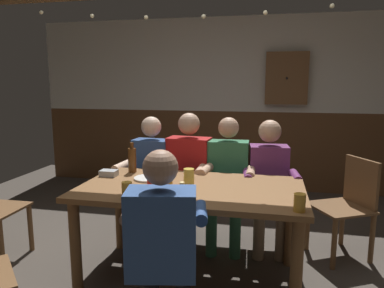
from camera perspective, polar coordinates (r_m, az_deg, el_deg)
name	(u,v)px	position (r m, az deg, el deg)	size (l,w,h in m)	color
ground_plane	(188,285)	(2.99, -0.59, -21.28)	(6.89, 6.89, 0.00)	#423A33
back_wall_upper	(231,65)	(5.29, 6.21, 12.28)	(5.74, 0.12, 1.31)	beige
back_wall_wainscot	(230,149)	(5.38, 5.97, -0.81)	(5.74, 0.12, 1.12)	brown
dining_table	(191,200)	(2.81, -0.15, -8.74)	(1.69, 0.94, 0.76)	brown
person_0	(149,173)	(3.60, -6.79, -4.53)	(0.52, 0.52, 1.21)	#2D4C84
person_1	(187,172)	(3.49, -0.82, -4.41)	(0.57, 0.55, 1.25)	#AD1919
person_2	(227,177)	(3.42, 5.52, -5.18)	(0.53, 0.51, 1.22)	#33724C
person_3	(269,179)	(3.41, 12.02, -5.42)	(0.52, 0.55, 1.20)	#6B2D66
person_4	(163,237)	(2.18, -4.62, -14.37)	(0.57, 0.59, 1.18)	#2D4C84
chair_empty_near_right	(348,204)	(3.52, 23.37, -8.68)	(0.60, 0.60, 0.88)	brown
table_candle	(182,188)	(2.61, -1.58, -6.87)	(0.04, 0.04, 0.08)	#F9E08C
condiment_caddy	(109,173)	(3.15, -12.96, -4.48)	(0.14, 0.10, 0.05)	#B2B7BC
plate_0	(149,178)	(3.00, -6.80, -5.37)	(0.24, 0.24, 0.01)	white
bottle_0	(132,160)	(3.22, -9.40, -2.43)	(0.07, 0.07, 0.26)	#593314
bottle_1	(151,175)	(2.74, -6.51, -4.95)	(0.06, 0.06, 0.25)	red
pint_glass_0	(127,191)	(2.50, -10.21, -7.25)	(0.07, 0.07, 0.12)	gold
pint_glass_1	(300,203)	(2.34, 16.58, -8.85)	(0.07, 0.07, 0.11)	gold
pint_glass_2	(189,178)	(2.76, -0.49, -5.31)	(0.08, 0.08, 0.14)	#E5C64C
pint_glass_3	(158,165)	(3.22, -5.34, -3.24)	(0.08, 0.08, 0.13)	#4C2D19
pint_glass_4	(168,179)	(2.75, -3.72, -5.55)	(0.06, 0.06, 0.12)	gold
wall_dart_cabinet	(287,78)	(5.13, 14.66, 9.98)	(0.56, 0.15, 0.70)	brown
string_lights	(204,8)	(3.19, 1.85, 20.63)	(4.06, 0.04, 0.20)	#F9EAB2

